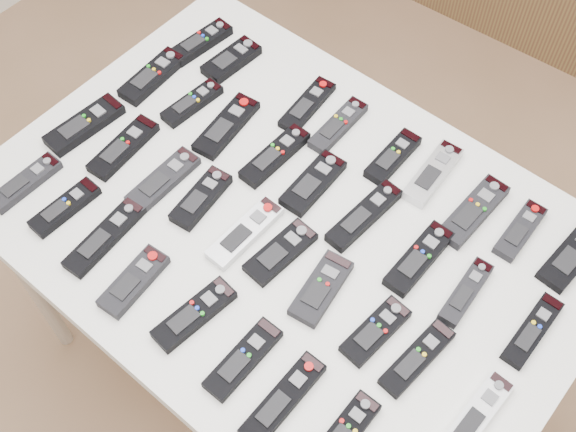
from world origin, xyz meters
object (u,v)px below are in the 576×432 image
Objects in this scene: table at (288,236)px; remote_24 at (321,288)px; remote_30 at (105,237)px; remote_5 at (433,173)px; remote_34 at (283,399)px; remote_1 at (231,60)px; remote_23 at (281,252)px; remote_10 at (192,103)px; remote_11 at (226,126)px; remote_28 at (25,183)px; remote_8 at (572,255)px; remote_25 at (376,331)px; remote_22 at (245,232)px; remote_32 at (194,314)px; remote_27 at (476,416)px; remote_7 at (520,231)px; remote_4 at (393,157)px; remote_20 at (163,180)px; remote_14 at (364,215)px; remote_33 at (243,359)px; remote_6 at (473,211)px; remote_15 at (419,258)px; remote_29 at (65,207)px; remote_26 at (417,358)px; remote_13 at (313,183)px; remote_12 at (275,155)px; remote_16 at (466,292)px; remote_3 at (338,126)px; remote_9 at (152,76)px; remote_31 at (134,281)px; remote_21 at (201,198)px; remote_35 at (345,432)px; remote_17 at (532,331)px; remote_18 at (85,125)px.

remote_24 is at bearing -28.34° from table.
remote_5 is at bearing 48.55° from remote_30.
remote_34 is at bearing -86.66° from remote_5.
remote_23 is at bearing -33.47° from remote_1.
remote_11 is (0.11, 0.00, -0.00)m from remote_10.
remote_5 is 1.06× the size of remote_28.
remote_25 is at bearing -114.24° from remote_8.
remote_5 is 0.96× the size of remote_22.
remote_5 and remote_32 have the same top height.
remote_8 is at bearing -2.02° from remote_5.
table is 0.54m from remote_27.
remote_7 is 0.76× the size of remote_30.
remote_7 is 0.79× the size of remote_34.
remote_5 is (0.09, 0.02, 0.00)m from remote_4.
remote_20 is at bearing 173.18° from remote_24.
remote_14 reaches higher than remote_23.
remote_25 and remote_33 have the same top height.
remote_15 is at bearing -96.14° from remote_6.
remote_29 is 0.92× the size of remote_33.
remote_4 is at bearing 45.57° from remote_28.
remote_22 is at bearing -174.98° from remote_26.
remote_26 and remote_28 have the same top height.
remote_13 is (-0.09, -0.17, -0.00)m from remote_4.
remote_25 is 0.25m from remote_33.
remote_15 is 0.93× the size of remote_34.
remote_12 is 0.50m from remote_16.
remote_24 is 0.79× the size of remote_30.
remote_1 is at bearing 179.13° from remote_3.
remote_13 reaches higher than remote_20.
remote_33 is (-0.15, -0.55, -0.00)m from remote_6.
remote_9 is 1.14× the size of remote_31.
remote_13 is at bearing 112.57° from remote_23.
remote_27 is (0.45, -0.38, -0.00)m from remote_4.
remote_21 reaches higher than remote_8.
remote_35 is at bearing -74.97° from remote_15.
remote_13 is 0.84× the size of remote_30.
remote_17 is (0.13, -0.18, -0.00)m from remote_7.
remote_25 and remote_30 have the same top height.
remote_31 is at bearing -19.84° from remote_30.
remote_15 is at bearing 30.82° from remote_30.
remote_5 is 1.14× the size of remote_21.
remote_11 is (-0.77, -0.20, 0.00)m from remote_8.
remote_30 is (0.01, -0.18, 0.00)m from remote_20.
table is at bearing 128.45° from remote_34.
remote_23 and remote_30 have the same top height.
remote_32 and remote_34 have the same top height.
remote_28 is (0.02, -0.39, -0.00)m from remote_9.
remote_33 is (0.13, -0.01, -0.00)m from remote_32.
remote_14 is 1.04× the size of remote_18.
remote_4 is 0.87× the size of remote_8.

